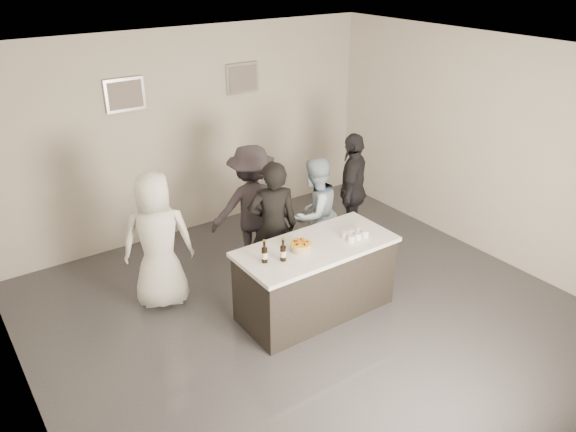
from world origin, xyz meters
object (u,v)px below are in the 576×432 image
object	(u,v)px
person_guest_left	(158,241)
person_guest_right	(353,190)
beer_bottle_a	(264,252)
person_guest_back	(252,207)
person_main_blue	(314,214)
cake	(301,247)
person_main_black	(273,227)
bar_counter	(316,278)
beer_bottle_b	(283,250)

from	to	relation	value
person_guest_left	person_guest_right	world-z (taller)	person_guest_left
beer_bottle_a	person_guest_back	distance (m)	1.56
person_main_blue	person_guest_left	distance (m)	2.07
person_main_blue	person_guest_back	xyz separation A→B (m)	(-0.63, 0.54, 0.07)
cake	person_main_blue	distance (m)	1.22
beer_bottle_a	person_main_black	size ratio (longest dim) A/B	0.15
cake	person_main_blue	bearing A→B (deg)	45.18
beer_bottle_a	person_guest_back	xyz separation A→B (m)	(0.69, 1.39, -0.18)
bar_counter	person_guest_left	bearing A→B (deg)	139.04
person_guest_left	cake	bearing A→B (deg)	156.70
person_guest_right	person_main_black	bearing A→B (deg)	-26.03
person_main_blue	person_guest_right	bearing A→B (deg)	-177.04
beer_bottle_a	beer_bottle_b	distance (m)	0.20
cake	person_guest_left	distance (m)	1.71
person_main_blue	person_guest_back	distance (m)	0.84
beer_bottle_b	person_guest_back	bearing A→B (deg)	70.93
cake	beer_bottle_a	bearing A→B (deg)	178.95
person_main_blue	person_guest_left	world-z (taller)	person_guest_left
beer_bottle_a	person_guest_back	size ratio (longest dim) A/B	0.15
bar_counter	person_guest_right	bearing A→B (deg)	36.24
beer_bottle_b	cake	bearing A→B (deg)	14.63
person_guest_right	beer_bottle_b	bearing A→B (deg)	-8.32
bar_counter	person_guest_left	size ratio (longest dim) A/B	1.09
bar_counter	beer_bottle_b	bearing A→B (deg)	-171.93
cake	person_guest_back	bearing A→B (deg)	81.09
bar_counter	person_main_blue	bearing A→B (deg)	53.72
cake	person_guest_left	bearing A→B (deg)	134.25
beer_bottle_b	person_guest_back	distance (m)	1.57
beer_bottle_a	person_guest_left	distance (m)	1.42
beer_bottle_a	person_guest_right	distance (m)	2.45
person_main_black	person_main_blue	distance (m)	0.75
bar_counter	person_main_blue	size ratio (longest dim) A/B	1.20
cake	person_guest_left	xyz separation A→B (m)	(-1.19, 1.22, -0.09)
bar_counter	beer_bottle_a	size ratio (longest dim) A/B	7.15
person_guest_left	bar_counter	bearing A→B (deg)	161.48
beer_bottle_a	person_guest_back	bearing A→B (deg)	63.52
bar_counter	person_main_blue	world-z (taller)	person_main_blue
person_main_black	person_guest_left	xyz separation A→B (m)	(-1.30, 0.48, -0.00)
person_main_blue	person_guest_back	size ratio (longest dim) A/B	0.92
person_guest_back	beer_bottle_b	bearing A→B (deg)	88.99
bar_counter	person_guest_right	world-z (taller)	person_guest_right
beer_bottle_b	person_guest_back	size ratio (longest dim) A/B	0.15
beer_bottle_b	person_main_blue	distance (m)	1.50
person_guest_left	person_main_black	bearing A→B (deg)	-177.90
beer_bottle_b	person_main_black	bearing A→B (deg)	63.48
beer_bottle_a	person_guest_right	bearing A→B (deg)	26.33
cake	person_main_blue	size ratio (longest dim) A/B	0.15
bar_counter	beer_bottle_a	xyz separation A→B (m)	(-0.69, 0.01, 0.58)
person_guest_right	person_guest_back	xyz separation A→B (m)	(-1.49, 0.31, 0.01)
beer_bottle_a	beer_bottle_b	world-z (taller)	same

